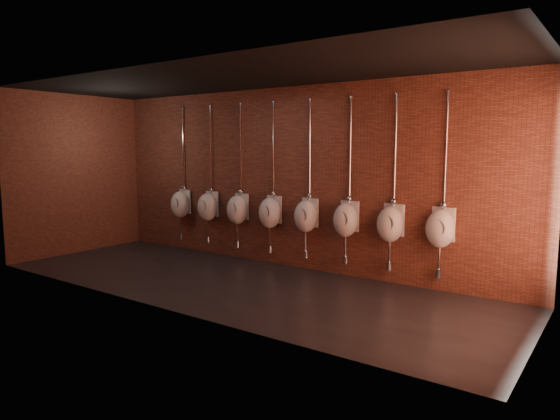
{
  "coord_description": "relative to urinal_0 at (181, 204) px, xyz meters",
  "views": [
    {
      "loc": [
        5.0,
        -5.85,
        2.14
      ],
      "look_at": [
        0.19,
        0.9,
        1.1
      ],
      "focal_mm": 32.0,
      "sensor_mm": 36.0,
      "label": 1
    }
  ],
  "objects": [
    {
      "name": "room_shell",
      "position": [
        2.67,
        -1.35,
        1.04
      ],
      "size": [
        8.54,
        3.04,
        3.22
      ],
      "color": "black",
      "rests_on": "ground"
    },
    {
      "name": "urinal_6",
      "position": [
        4.64,
        0.0,
        0.0
      ],
      "size": [
        0.48,
        0.44,
        2.72
      ],
      "color": "white",
      "rests_on": "ground"
    },
    {
      "name": "urinal_3",
      "position": [
        2.32,
        0.0,
        0.0
      ],
      "size": [
        0.48,
        0.44,
        2.72
      ],
      "color": "white",
      "rests_on": "ground"
    },
    {
      "name": "urinal_0",
      "position": [
        0.0,
        0.0,
        0.0
      ],
      "size": [
        0.48,
        0.44,
        2.72
      ],
      "color": "white",
      "rests_on": "ground"
    },
    {
      "name": "urinal_7",
      "position": [
        5.41,
        0.0,
        0.0
      ],
      "size": [
        0.48,
        0.44,
        2.72
      ],
      "color": "white",
      "rests_on": "ground"
    },
    {
      "name": "urinal_1",
      "position": [
        0.77,
        0.0,
        0.0
      ],
      "size": [
        0.48,
        0.44,
        2.72
      ],
      "color": "white",
      "rests_on": "ground"
    },
    {
      "name": "urinal_5",
      "position": [
        3.87,
        0.0,
        0.0
      ],
      "size": [
        0.48,
        0.44,
        2.72
      ],
      "color": "white",
      "rests_on": "ground"
    },
    {
      "name": "ground",
      "position": [
        2.67,
        -1.35,
        -0.97
      ],
      "size": [
        8.5,
        8.5,
        0.0
      ],
      "primitive_type": "plane",
      "color": "black",
      "rests_on": "ground"
    },
    {
      "name": "urinal_2",
      "position": [
        1.55,
        0.0,
        0.0
      ],
      "size": [
        0.48,
        0.44,
        2.72
      ],
      "color": "white",
      "rests_on": "ground"
    },
    {
      "name": "urinal_4",
      "position": [
        3.09,
        0.0,
        0.0
      ],
      "size": [
        0.48,
        0.44,
        2.72
      ],
      "color": "white",
      "rests_on": "ground"
    }
  ]
}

